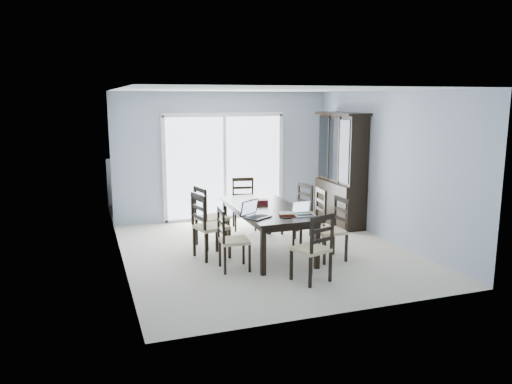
{
  "coord_description": "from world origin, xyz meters",
  "views": [
    {
      "loc": [
        -2.73,
        -7.32,
        2.48
      ],
      "look_at": [
        -0.18,
        0.0,
        1.01
      ],
      "focal_mm": 35.0,
      "sensor_mm": 36.0,
      "label": 1
    }
  ],
  "objects_px": {
    "dining_table": "(266,212)",
    "chair_right_mid": "(314,212)",
    "chair_end_near": "(316,241)",
    "chair_end_far": "(243,198)",
    "cell_phone": "(287,218)",
    "hot_tub": "(176,193)",
    "chair_left_mid": "(205,219)",
    "laptop_dark": "(258,214)",
    "game_box": "(258,202)",
    "chair_right_near": "(335,222)",
    "chair_left_near": "(228,232)",
    "china_hutch": "(341,171)",
    "chair_right_far": "(301,204)",
    "chair_left_far": "(207,210)",
    "laptop_silver": "(304,212)"
  },
  "relations": [
    {
      "from": "dining_table",
      "to": "chair_right_mid",
      "type": "bearing_deg",
      "value": -2.91
    },
    {
      "from": "chair_end_near",
      "to": "chair_end_far",
      "type": "xyz_separation_m",
      "value": [
        -0.02,
        3.12,
        0.0
      ]
    },
    {
      "from": "cell_phone",
      "to": "hot_tub",
      "type": "height_order",
      "value": "hot_tub"
    },
    {
      "from": "chair_left_mid",
      "to": "laptop_dark",
      "type": "height_order",
      "value": "chair_left_mid"
    },
    {
      "from": "dining_table",
      "to": "chair_right_mid",
      "type": "xyz_separation_m",
      "value": [
        0.83,
        -0.04,
        -0.06
      ]
    },
    {
      "from": "chair_end_near",
      "to": "laptop_dark",
      "type": "xyz_separation_m",
      "value": [
        -0.53,
        0.87,
        0.23
      ]
    },
    {
      "from": "game_box",
      "to": "hot_tub",
      "type": "relative_size",
      "value": 0.17
    },
    {
      "from": "chair_left_mid",
      "to": "chair_right_near",
      "type": "height_order",
      "value": "chair_left_mid"
    },
    {
      "from": "chair_right_mid",
      "to": "chair_left_mid",
      "type": "bearing_deg",
      "value": 94.35
    },
    {
      "from": "laptop_dark",
      "to": "game_box",
      "type": "height_order",
      "value": "laptop_dark"
    },
    {
      "from": "chair_end_near",
      "to": "hot_tub",
      "type": "relative_size",
      "value": 0.61
    },
    {
      "from": "chair_end_near",
      "to": "laptop_dark",
      "type": "height_order",
      "value": "chair_end_near"
    },
    {
      "from": "chair_right_mid",
      "to": "cell_phone",
      "type": "distance_m",
      "value": 1.14
    },
    {
      "from": "laptop_dark",
      "to": "chair_end_near",
      "type": "bearing_deg",
      "value": -90.73
    },
    {
      "from": "chair_left_near",
      "to": "laptop_dark",
      "type": "xyz_separation_m",
      "value": [
        0.44,
        -0.02,
        0.25
      ]
    },
    {
      "from": "chair_right_near",
      "to": "chair_right_mid",
      "type": "relative_size",
      "value": 0.97
    },
    {
      "from": "cell_phone",
      "to": "dining_table",
      "type": "bearing_deg",
      "value": 98.37
    },
    {
      "from": "dining_table",
      "to": "china_hutch",
      "type": "distance_m",
      "value": 2.41
    },
    {
      "from": "china_hutch",
      "to": "hot_tub",
      "type": "bearing_deg",
      "value": 144.55
    },
    {
      "from": "cell_phone",
      "to": "hot_tub",
      "type": "bearing_deg",
      "value": 109.68
    },
    {
      "from": "dining_table",
      "to": "chair_right_mid",
      "type": "relative_size",
      "value": 1.9
    },
    {
      "from": "chair_right_mid",
      "to": "chair_right_far",
      "type": "bearing_deg",
      "value": -2.69
    },
    {
      "from": "chair_left_mid",
      "to": "chair_left_far",
      "type": "relative_size",
      "value": 1.01
    },
    {
      "from": "laptop_silver",
      "to": "dining_table",
      "type": "bearing_deg",
      "value": 114.23
    },
    {
      "from": "chair_end_near",
      "to": "chair_right_near",
      "type": "bearing_deg",
      "value": 30.4
    },
    {
      "from": "chair_left_far",
      "to": "game_box",
      "type": "xyz_separation_m",
      "value": [
        0.79,
        -0.37,
        0.16
      ]
    },
    {
      "from": "dining_table",
      "to": "chair_end_near",
      "type": "distance_m",
      "value": 1.52
    },
    {
      "from": "hot_tub",
      "to": "chair_right_mid",
      "type": "bearing_deg",
      "value": -63.11
    },
    {
      "from": "laptop_silver",
      "to": "hot_tub",
      "type": "relative_size",
      "value": 0.17
    },
    {
      "from": "chair_left_mid",
      "to": "chair_end_far",
      "type": "height_order",
      "value": "chair_left_mid"
    },
    {
      "from": "chair_left_far",
      "to": "chair_end_far",
      "type": "bearing_deg",
      "value": 123.68
    },
    {
      "from": "chair_right_mid",
      "to": "chair_right_far",
      "type": "distance_m",
      "value": 0.84
    },
    {
      "from": "china_hutch",
      "to": "game_box",
      "type": "height_order",
      "value": "china_hutch"
    },
    {
      "from": "dining_table",
      "to": "game_box",
      "type": "relative_size",
      "value": 7.15
    },
    {
      "from": "chair_end_far",
      "to": "game_box",
      "type": "distance_m",
      "value": 1.4
    },
    {
      "from": "chair_left_far",
      "to": "china_hutch",
      "type": "bearing_deg",
      "value": 90.34
    },
    {
      "from": "chair_left_far",
      "to": "chair_end_near",
      "type": "bearing_deg",
      "value": 12.71
    },
    {
      "from": "hot_tub",
      "to": "laptop_silver",
      "type": "bearing_deg",
      "value": -73.68
    },
    {
      "from": "chair_end_far",
      "to": "chair_left_mid",
      "type": "bearing_deg",
      "value": 65.51
    },
    {
      "from": "chair_right_far",
      "to": "chair_end_near",
      "type": "distance_m",
      "value": 2.44
    },
    {
      "from": "laptop_dark",
      "to": "dining_table",
      "type": "bearing_deg",
      "value": 27.36
    },
    {
      "from": "chair_left_near",
      "to": "chair_end_near",
      "type": "relative_size",
      "value": 0.96
    },
    {
      "from": "china_hutch",
      "to": "hot_tub",
      "type": "distance_m",
      "value": 3.61
    },
    {
      "from": "chair_right_near",
      "to": "cell_phone",
      "type": "height_order",
      "value": "chair_right_near"
    },
    {
      "from": "chair_left_mid",
      "to": "chair_right_far",
      "type": "xyz_separation_m",
      "value": [
        1.96,
        0.78,
        -0.07
      ]
    },
    {
      "from": "dining_table",
      "to": "chair_end_far",
      "type": "bearing_deg",
      "value": 85.45
    },
    {
      "from": "chair_left_far",
      "to": "chair_right_mid",
      "type": "height_order",
      "value": "chair_left_far"
    },
    {
      "from": "chair_right_far",
      "to": "chair_end_far",
      "type": "height_order",
      "value": "chair_end_far"
    },
    {
      "from": "chair_right_far",
      "to": "laptop_silver",
      "type": "distance_m",
      "value": 1.68
    },
    {
      "from": "china_hutch",
      "to": "chair_left_mid",
      "type": "distance_m",
      "value": 3.3
    }
  ]
}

